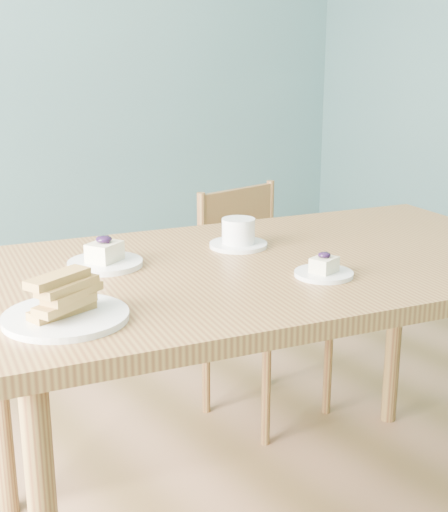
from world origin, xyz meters
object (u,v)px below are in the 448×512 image
object	(u,v)px
dining_chair	(260,302)
cheesecake_plate_near	(324,270)
biscotti_plate	(65,305)
coffee_cup	(239,235)
dining_table	(275,289)
cheesecake_plate_far	(105,258)

from	to	relation	value
dining_chair	cheesecake_plate_near	distance (m)	0.90
cheesecake_plate_near	biscotti_plate	bearing A→B (deg)	170.65
cheesecake_plate_near	coffee_cup	distance (m)	0.32
dining_table	coffee_cup	distance (m)	0.19
cheesecake_plate_far	biscotti_plate	bearing A→B (deg)	-129.88
coffee_cup	biscotti_plate	bearing A→B (deg)	-174.11
dining_chair	biscotti_plate	xyz separation A→B (m)	(-1.01, -0.61, 0.39)
dining_chair	coffee_cup	size ratio (longest dim) A/B	5.30
biscotti_plate	cheesecake_plate_far	bearing A→B (deg)	50.12
dining_table	cheesecake_plate_far	size ratio (longest dim) A/B	8.77
biscotti_plate	coffee_cup	bearing A→B (deg)	20.25
dining_chair	cheesecake_plate_far	size ratio (longest dim) A/B	4.50
cheesecake_plate_far	coffee_cup	bearing A→B (deg)	-8.40
dining_table	cheesecake_plate_near	size ratio (longest dim) A/B	11.63
dining_chair	coffee_cup	distance (m)	0.69
dining_chair	cheesecake_plate_near	bearing A→B (deg)	-125.33
dining_table	coffee_cup	world-z (taller)	coffee_cup
dining_chair	cheesecake_plate_far	xyz separation A→B (m)	(-0.78, -0.34, 0.38)
coffee_cup	dining_table	bearing A→B (deg)	-104.37
dining_chair	biscotti_plate	bearing A→B (deg)	-154.52
dining_chair	cheesecake_plate_far	world-z (taller)	cheesecake_plate_far
dining_table	cheesecake_plate_far	bearing A→B (deg)	163.85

